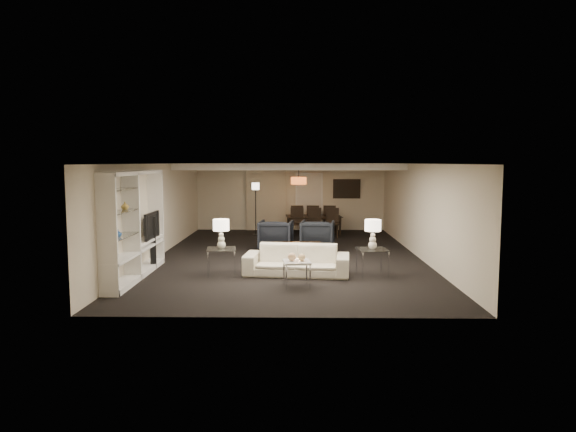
% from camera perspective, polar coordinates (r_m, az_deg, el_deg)
% --- Properties ---
extents(floor, '(11.00, 11.00, 0.00)m').
position_cam_1_polar(floor, '(13.92, 0.00, -4.51)').
color(floor, black).
rests_on(floor, ground).
extents(ceiling, '(7.00, 11.00, 0.02)m').
position_cam_1_polar(ceiling, '(13.69, 0.00, 5.84)').
color(ceiling, silver).
rests_on(ceiling, ground).
extents(wall_back, '(7.00, 0.02, 2.50)m').
position_cam_1_polar(wall_back, '(19.23, 0.27, 2.16)').
color(wall_back, beige).
rests_on(wall_back, ground).
extents(wall_front, '(7.00, 0.02, 2.50)m').
position_cam_1_polar(wall_front, '(8.29, -0.63, -2.94)').
color(wall_front, beige).
rests_on(wall_front, ground).
extents(wall_left, '(0.02, 11.00, 2.50)m').
position_cam_1_polar(wall_left, '(14.25, -14.22, 0.62)').
color(wall_left, beige).
rests_on(wall_left, ground).
extents(wall_right, '(0.02, 11.00, 2.50)m').
position_cam_1_polar(wall_right, '(14.13, 14.34, 0.58)').
color(wall_right, beige).
rests_on(wall_right, ground).
extents(ceiling_soffit, '(7.00, 4.00, 0.20)m').
position_cam_1_polar(ceiling_soffit, '(17.19, 0.20, 5.54)').
color(ceiling_soffit, silver).
rests_on(ceiling_soffit, ceiling).
extents(curtains, '(1.50, 0.12, 2.40)m').
position_cam_1_polar(curtains, '(19.19, -2.42, 1.99)').
color(curtains, beige).
rests_on(curtains, wall_back).
extents(door, '(0.90, 0.05, 2.10)m').
position_cam_1_polar(door, '(19.22, 2.36, 1.55)').
color(door, silver).
rests_on(door, wall_back).
extents(painting, '(0.95, 0.04, 0.65)m').
position_cam_1_polar(painting, '(19.27, 6.54, 3.02)').
color(painting, '#142D38').
rests_on(painting, wall_back).
extents(media_unit, '(0.38, 3.40, 2.35)m').
position_cam_1_polar(media_unit, '(11.72, -16.63, -0.94)').
color(media_unit, white).
rests_on(media_unit, wall_left).
extents(pendant_light, '(0.52, 0.52, 0.24)m').
position_cam_1_polar(pendant_light, '(17.20, 1.20, 3.94)').
color(pendant_light, '#D8591E').
rests_on(pendant_light, ceiling_soffit).
extents(sofa, '(2.43, 1.15, 0.68)m').
position_cam_1_polar(sofa, '(11.60, 0.98, -4.92)').
color(sofa, beige).
rests_on(sofa, floor).
extents(coffee_table, '(1.30, 0.78, 0.46)m').
position_cam_1_polar(coffee_table, '(13.19, 0.97, -4.08)').
color(coffee_table, black).
rests_on(coffee_table, floor).
extents(armchair_left, '(1.03, 1.05, 0.87)m').
position_cam_1_polar(armchair_left, '(14.85, -1.34, -2.14)').
color(armchair_left, black).
rests_on(armchair_left, floor).
extents(armchair_right, '(1.05, 1.07, 0.87)m').
position_cam_1_polar(armchair_right, '(14.85, 3.29, -2.15)').
color(armchair_right, black).
rests_on(armchair_right, floor).
extents(side_table_left, '(0.72, 0.72, 0.60)m').
position_cam_1_polar(side_table_left, '(11.73, -7.39, -5.05)').
color(side_table_left, silver).
rests_on(side_table_left, floor).
extents(side_table_right, '(0.71, 0.71, 0.60)m').
position_cam_1_polar(side_table_right, '(11.73, 9.34, -5.08)').
color(side_table_right, silver).
rests_on(side_table_right, floor).
extents(table_lamp_left, '(0.38, 0.38, 0.66)m').
position_cam_1_polar(table_lamp_left, '(11.62, -7.43, -1.99)').
color(table_lamp_left, '#F3ECCD').
rests_on(table_lamp_left, side_table_left).
extents(table_lamp_right, '(0.39, 0.39, 0.66)m').
position_cam_1_polar(table_lamp_right, '(11.63, 9.40, -2.02)').
color(table_lamp_right, white).
rests_on(table_lamp_right, side_table_right).
extents(marble_table, '(0.60, 0.60, 0.54)m').
position_cam_1_polar(marble_table, '(10.54, 0.98, -6.45)').
color(marble_table, white).
rests_on(marble_table, floor).
extents(gold_gourd_a, '(0.17, 0.17, 0.17)m').
position_cam_1_polar(gold_gourd_a, '(10.47, 0.43, -4.55)').
color(gold_gourd_a, '#EDB67D').
rests_on(gold_gourd_a, marble_table).
extents(gold_gourd_b, '(0.15, 0.15, 0.15)m').
position_cam_1_polar(gold_gourd_b, '(10.47, 1.53, -4.61)').
color(gold_gourd_b, '#E9BD7B').
rests_on(gold_gourd_b, marble_table).
extents(television, '(1.08, 0.14, 0.62)m').
position_cam_1_polar(television, '(12.49, -15.37, -1.01)').
color(television, black).
rests_on(television, media_unit).
extents(vase_blue, '(0.15, 0.15, 0.16)m').
position_cam_1_polar(vase_blue, '(10.69, -18.39, -1.84)').
color(vase_blue, '#2553A1').
rests_on(vase_blue, media_unit).
extents(vase_amber, '(0.16, 0.16, 0.17)m').
position_cam_1_polar(vase_amber, '(11.08, -17.67, 1.08)').
color(vase_amber, '#B8943D').
rests_on(vase_amber, media_unit).
extents(floor_speaker, '(0.18, 0.18, 1.26)m').
position_cam_1_polar(floor_speaker, '(12.66, -14.79, -2.88)').
color(floor_speaker, black).
rests_on(floor_speaker, floor).
extents(dining_table, '(1.99, 1.22, 0.67)m').
position_cam_1_polar(dining_table, '(17.95, 2.88, -1.06)').
color(dining_table, black).
rests_on(dining_table, floor).
extents(chair_nl, '(0.50, 0.50, 1.00)m').
position_cam_1_polar(chair_nl, '(17.27, 0.96, -0.78)').
color(chair_nl, black).
rests_on(chair_nl, floor).
extents(chair_nm, '(0.50, 0.50, 1.00)m').
position_cam_1_polar(chair_nm, '(17.28, 2.95, -0.79)').
color(chair_nm, black).
rests_on(chair_nm, floor).
extents(chair_nr, '(0.50, 0.50, 1.00)m').
position_cam_1_polar(chair_nr, '(17.31, 4.93, -0.79)').
color(chair_nr, black).
rests_on(chair_nr, floor).
extents(chair_fl, '(0.50, 0.50, 1.00)m').
position_cam_1_polar(chair_fl, '(18.56, 0.96, -0.31)').
color(chair_fl, black).
rests_on(chair_fl, floor).
extents(chair_fm, '(0.50, 0.50, 1.00)m').
position_cam_1_polar(chair_fm, '(18.57, 2.81, -0.31)').
color(chair_fm, black).
rests_on(chair_fm, floor).
extents(chair_fr, '(0.51, 0.51, 1.00)m').
position_cam_1_polar(chair_fr, '(18.60, 4.66, -0.32)').
color(chair_fr, black).
rests_on(chair_fr, floor).
extents(floor_lamp, '(0.30, 0.30, 1.83)m').
position_cam_1_polar(floor_lamp, '(17.94, -3.61, 0.79)').
color(floor_lamp, black).
rests_on(floor_lamp, floor).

